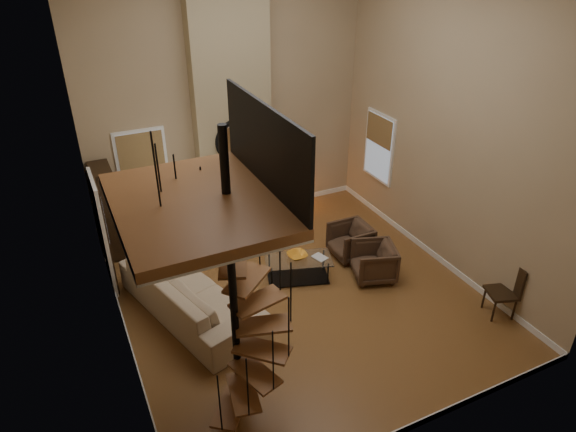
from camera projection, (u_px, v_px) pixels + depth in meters
name	position (u px, v px, depth m)	size (l,w,h in m)	color
ground	(298.00, 293.00, 9.25)	(6.00, 6.50, 0.01)	#9A6631
back_wall	(228.00, 97.00, 10.46)	(6.00, 0.02, 5.50)	tan
front_wall	(438.00, 257.00, 5.35)	(6.00, 0.02, 5.50)	tan
left_wall	(98.00, 188.00, 6.78)	(0.02, 6.50, 5.50)	tan
right_wall	(450.00, 124.00, 9.04)	(0.02, 6.50, 5.50)	tan
baseboard_back	(235.00, 212.00, 11.77)	(6.00, 0.02, 0.12)	white
baseboard_front	(408.00, 428.00, 6.67)	(6.00, 0.02, 0.12)	white
baseboard_left	(129.00, 340.00, 8.10)	(0.02, 6.50, 0.12)	white
baseboard_right	(429.00, 251.00, 10.35)	(0.02, 6.50, 0.12)	white
chimney_breast	(231.00, 100.00, 10.31)	(1.60, 0.38, 5.50)	tan
hearth	(246.00, 227.00, 11.26)	(1.50, 0.60, 0.04)	black
firebox	(240.00, 200.00, 11.23)	(0.95, 0.02, 0.72)	black
mantel	(240.00, 177.00, 10.88)	(1.70, 0.18, 0.06)	white
mirror_frame	(237.00, 141.00, 10.53)	(0.94, 0.94, 0.10)	black
mirror_disc	(237.00, 141.00, 10.54)	(0.80, 0.80, 0.01)	white
vase_left	(214.00, 174.00, 10.63)	(0.24, 0.24, 0.25)	black
vase_right	(265.00, 166.00, 11.07)	(0.20, 0.20, 0.21)	#16504A
window_back	(143.00, 165.00, 10.28)	(1.02, 0.06, 1.52)	white
window_right	(379.00, 146.00, 11.15)	(0.06, 1.02, 1.52)	white
entry_door	(104.00, 234.00, 9.04)	(0.10, 1.05, 2.16)	white
loft	(205.00, 198.00, 5.48)	(1.70, 2.20, 1.09)	brown
spiral_stair	(234.00, 298.00, 6.30)	(1.47, 1.47, 4.06)	black
hutch	(108.00, 211.00, 9.98)	(0.39, 0.82, 1.84)	black
sofa	(189.00, 293.00, 8.60)	(2.91, 1.14, 0.85)	tan
armchair_near	(353.00, 240.00, 10.17)	(0.73, 0.75, 0.68)	#4A3222
armchair_far	(377.00, 261.00, 9.51)	(0.74, 0.76, 0.69)	#4A3222
coffee_table	(298.00, 266.00, 9.49)	(1.36, 0.96, 0.46)	silver
bowl	(297.00, 256.00, 9.42)	(0.36, 0.36, 0.09)	orange
book	(319.00, 258.00, 9.41)	(0.20, 0.27, 0.03)	gray
floor_lamp	(183.00, 192.00, 9.67)	(0.38, 0.38, 1.70)	black
accent_lamp	(294.00, 196.00, 12.07)	(0.15, 0.15, 0.53)	orange
side_chair	(507.00, 288.00, 8.51)	(0.58, 0.58, 0.98)	black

